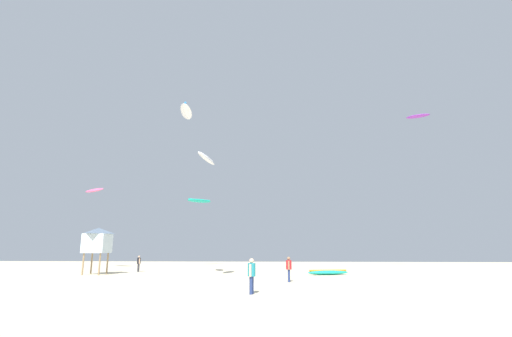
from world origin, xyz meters
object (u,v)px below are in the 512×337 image
at_px(person_midground, 289,267).
at_px(lifeguard_tower, 98,240).
at_px(person_foreground, 252,273).
at_px(kite_aloft_0, 94,190).
at_px(kite_aloft_1, 206,158).
at_px(kite_aloft_3, 199,201).
at_px(person_left, 139,262).
at_px(kite_aloft_4, 418,116).
at_px(kite_grounded_near, 328,272).
at_px(kite_aloft_2, 186,112).

relative_size(person_midground, lifeguard_tower, 0.41).
bearing_deg(person_foreground, person_midground, -93.23).
height_order(person_foreground, person_midground, person_foreground).
relative_size(person_midground, kite_aloft_0, 0.47).
bearing_deg(lifeguard_tower, kite_aloft_1, -19.97).
bearing_deg(lifeguard_tower, person_midground, -20.99).
bearing_deg(lifeguard_tower, kite_aloft_3, 75.89).
bearing_deg(person_left, kite_aloft_4, 154.75).
distance_m(person_foreground, person_midground, 7.70).
bearing_deg(kite_grounded_near, person_midground, -114.34).
xyz_separation_m(person_midground, kite_aloft_3, (-12.34, 26.03, 8.11)).
xyz_separation_m(person_midground, kite_aloft_0, (-23.39, 16.97, 8.33)).
relative_size(kite_aloft_2, kite_aloft_4, 1.32).
bearing_deg(kite_aloft_4, kite_grounded_near, -140.69).
xyz_separation_m(person_left, kite_aloft_4, (31.66, 7.28, 17.52)).
bearing_deg(kite_aloft_3, person_midground, -64.64).
bearing_deg(kite_aloft_3, kite_aloft_1, -76.13).
bearing_deg(person_foreground, kite_aloft_0, -37.08).
height_order(kite_grounded_near, kite_aloft_0, kite_aloft_0).
relative_size(kite_grounded_near, kite_aloft_1, 0.99).
distance_m(kite_aloft_0, kite_aloft_4, 41.07).
relative_size(person_left, lifeguard_tower, 0.39).
bearing_deg(kite_aloft_0, kite_aloft_3, 39.37).
distance_m(kite_aloft_0, kite_aloft_1, 22.01).
relative_size(person_midground, kite_aloft_4, 0.59).
xyz_separation_m(lifeguard_tower, kite_aloft_0, (-6.16, 10.36, 6.27)).
bearing_deg(person_midground, kite_aloft_1, 158.40).
relative_size(person_left, kite_aloft_2, 0.42).
bearing_deg(kite_aloft_1, lifeguard_tower, 160.03).
bearing_deg(kite_aloft_3, kite_aloft_0, -140.63).
relative_size(person_foreground, kite_aloft_2, 0.46).
xyz_separation_m(person_foreground, kite_aloft_4, (18.60, 26.00, 17.43)).
xyz_separation_m(lifeguard_tower, kite_aloft_2, (8.73, -3.76, 10.69)).
bearing_deg(person_left, kite_aloft_1, 96.50).
xyz_separation_m(kite_grounded_near, kite_aloft_3, (-15.90, 18.17, 8.89)).
bearing_deg(lifeguard_tower, person_left, 64.98).
height_order(kite_aloft_0, kite_aloft_1, kite_aloft_1).
bearing_deg(person_foreground, person_left, -43.44).
bearing_deg(kite_aloft_4, kite_aloft_1, -145.72).
relative_size(kite_grounded_near, kite_aloft_4, 1.35).
bearing_deg(person_foreground, kite_aloft_2, -46.01).
relative_size(kite_aloft_2, kite_aloft_3, 1.08).
bearing_deg(person_midground, kite_aloft_3, 116.36).
xyz_separation_m(kite_aloft_1, kite_aloft_2, (-1.90, 0.10, 4.18)).
bearing_deg(person_midground, kite_aloft_4, 49.15).
xyz_separation_m(kite_grounded_near, kite_aloft_0, (-26.95, 9.10, 9.11)).
xyz_separation_m(person_midground, person_left, (-15.04, 11.29, -0.06)).
bearing_deg(kite_aloft_4, person_foreground, -125.58).
xyz_separation_m(kite_grounded_near, kite_aloft_4, (13.06, 10.70, 18.24)).
relative_size(person_foreground, kite_aloft_4, 0.61).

